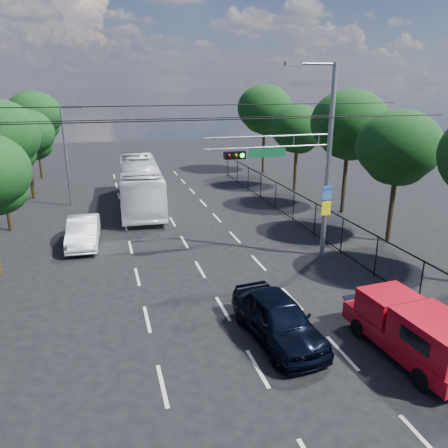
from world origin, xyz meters
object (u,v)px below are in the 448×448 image
object	(u,v)px
white_bus	(140,184)
red_pickup	(413,330)
white_van	(83,232)
navy_hatchback	(278,318)
signal_mast	(306,156)

from	to	relation	value
white_bus	red_pickup	bearing A→B (deg)	-69.94
red_pickup	white_van	size ratio (longest dim) A/B	1.12
navy_hatchback	red_pickup	bearing A→B (deg)	-35.58
signal_mast	white_van	distance (m)	12.72
white_van	signal_mast	bearing A→B (deg)	-22.90
signal_mast	white_bus	distance (m)	14.72
red_pickup	white_van	world-z (taller)	red_pickup
red_pickup	white_van	bearing A→B (deg)	126.82
navy_hatchback	white_van	size ratio (longest dim) A/B	1.03
signal_mast	white_bus	bearing A→B (deg)	118.71
white_van	red_pickup	bearing A→B (deg)	-50.35
navy_hatchback	white_van	distance (m)	13.53
signal_mast	navy_hatchback	distance (m)	8.92
red_pickup	white_van	distance (m)	17.43
red_pickup	white_bus	distance (m)	22.31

